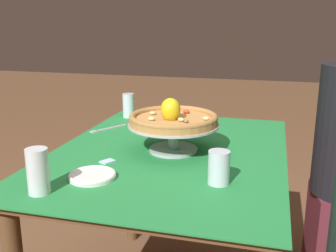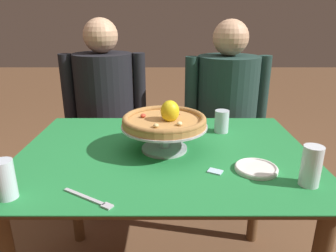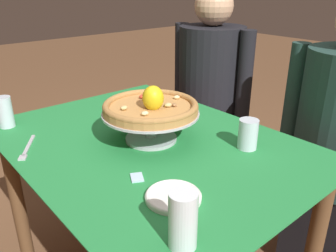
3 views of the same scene
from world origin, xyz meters
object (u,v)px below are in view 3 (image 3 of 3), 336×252
(pizza_stand, at_px, (151,122))
(pizza, at_px, (151,107))
(water_glass_front_right, at_px, (183,223))
(side_plate, at_px, (173,196))
(diner_left, at_px, (209,101))
(sugar_packet, at_px, (137,177))
(dinner_fork, at_px, (27,149))
(water_glass_front_left, at_px, (5,114))
(water_glass_back_right, at_px, (248,136))

(pizza_stand, relative_size, pizza, 1.03)
(water_glass_front_right, bearing_deg, pizza_stand, 149.03)
(water_glass_front_right, relative_size, side_plate, 0.90)
(pizza_stand, relative_size, diner_left, 0.28)
(pizza, height_order, diner_left, diner_left)
(pizza_stand, relative_size, side_plate, 2.29)
(pizza_stand, height_order, side_plate, pizza_stand)
(water_glass_front_right, bearing_deg, pizza, 148.98)
(sugar_packet, bearing_deg, pizza_stand, 132.42)
(pizza_stand, xyz_separation_m, pizza, (0.00, -0.00, 0.06))
(water_glass_front_right, height_order, dinner_fork, water_glass_front_right)
(pizza, bearing_deg, dinner_fork, -120.91)
(sugar_packet, distance_m, diner_left, 1.09)
(sugar_packet, xyz_separation_m, diner_left, (-0.57, 0.93, -0.12))
(pizza_stand, xyz_separation_m, sugar_packet, (0.18, -0.20, -0.07))
(side_plate, bearing_deg, water_glass_front_left, -167.56)
(pizza_stand, distance_m, sugar_packet, 0.28)
(water_glass_back_right, xyz_separation_m, side_plate, (0.06, -0.40, -0.04))
(water_glass_back_right, bearing_deg, sugar_packet, -101.98)
(pizza_stand, xyz_separation_m, side_plate, (0.33, -0.18, -0.06))
(pizza_stand, distance_m, water_glass_back_right, 0.34)
(water_glass_front_right, height_order, sugar_packet, water_glass_front_right)
(dinner_fork, height_order, sugar_packet, dinner_fork)
(side_plate, relative_size, sugar_packet, 3.06)
(pizza_stand, distance_m, diner_left, 0.85)
(water_glass_back_right, height_order, water_glass_front_right, water_glass_front_right)
(pizza, distance_m, sugar_packet, 0.29)
(pizza_stand, distance_m, side_plate, 0.38)
(side_plate, bearing_deg, water_glass_front_right, -34.74)
(pizza_stand, bearing_deg, pizza, -13.84)
(water_glass_front_right, bearing_deg, water_glass_back_right, 112.56)
(pizza_stand, xyz_separation_m, dinner_fork, (-0.22, -0.38, -0.07))
(water_glass_front_left, xyz_separation_m, sugar_packet, (0.66, 0.16, -0.05))
(pizza, relative_size, water_glass_back_right, 3.20)
(side_plate, height_order, dinner_fork, side_plate)
(water_glass_back_right, distance_m, water_glass_front_left, 0.94)
(water_glass_back_right, distance_m, side_plate, 0.40)
(pizza_stand, relative_size, dinner_fork, 2.02)
(pizza_stand, bearing_deg, water_glass_back_right, 38.71)
(pizza_stand, xyz_separation_m, diner_left, (-0.39, 0.73, -0.19))
(water_glass_front_left, height_order, dinner_fork, water_glass_front_left)
(pizza_stand, xyz_separation_m, water_glass_back_right, (0.27, 0.21, -0.03))
(water_glass_front_left, bearing_deg, sugar_packet, 14.10)
(pizza, distance_m, water_glass_front_left, 0.60)
(sugar_packet, bearing_deg, water_glass_front_left, -165.90)
(water_glass_back_right, height_order, side_plate, water_glass_back_right)
(water_glass_back_right, bearing_deg, water_glass_front_right, -67.44)
(pizza, bearing_deg, water_glass_front_left, -142.94)
(water_glass_front_left, distance_m, side_plate, 0.83)
(water_glass_front_right, xyz_separation_m, sugar_packet, (-0.29, 0.09, -0.06))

